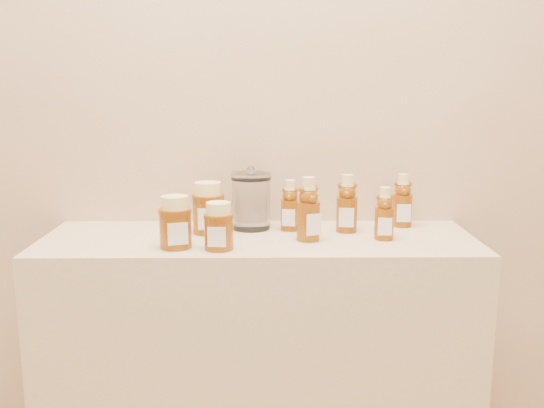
{
  "coord_description": "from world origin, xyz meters",
  "views": [
    {
      "loc": [
        0.02,
        -0.08,
        1.32
      ],
      "look_at": [
        0.04,
        1.52,
        1.0
      ],
      "focal_mm": 40.0,
      "sensor_mm": 36.0,
      "label": 1
    }
  ],
  "objects_px": {
    "bear_bottle_front_left": "(308,205)",
    "display_table": "(259,386)",
    "honey_jar_left": "(175,222)",
    "glass_canister": "(251,199)",
    "bear_bottle_back_left": "(290,202)"
  },
  "relations": [
    {
      "from": "bear_bottle_back_left",
      "to": "bear_bottle_front_left",
      "type": "bearing_deg",
      "value": -58.88
    },
    {
      "from": "bear_bottle_front_left",
      "to": "display_table",
      "type": "bearing_deg",
      "value": 141.5
    },
    {
      "from": "bear_bottle_back_left",
      "to": "bear_bottle_front_left",
      "type": "relative_size",
      "value": 0.85
    },
    {
      "from": "display_table",
      "to": "glass_canister",
      "type": "distance_m",
      "value": 0.55
    },
    {
      "from": "honey_jar_left",
      "to": "glass_canister",
      "type": "distance_m",
      "value": 0.28
    },
    {
      "from": "honey_jar_left",
      "to": "bear_bottle_back_left",
      "type": "bearing_deg",
      "value": 15.31
    },
    {
      "from": "honey_jar_left",
      "to": "glass_canister",
      "type": "xyz_separation_m",
      "value": [
        0.19,
        0.21,
        0.02
      ]
    },
    {
      "from": "honey_jar_left",
      "to": "display_table",
      "type": "bearing_deg",
      "value": 9.5
    },
    {
      "from": "honey_jar_left",
      "to": "glass_canister",
      "type": "relative_size",
      "value": 0.76
    },
    {
      "from": "honey_jar_left",
      "to": "glass_canister",
      "type": "bearing_deg",
      "value": 30.56
    },
    {
      "from": "display_table",
      "to": "glass_canister",
      "type": "relative_size",
      "value": 6.69
    },
    {
      "from": "bear_bottle_back_left",
      "to": "display_table",
      "type": "bearing_deg",
      "value": -126.88
    },
    {
      "from": "display_table",
      "to": "bear_bottle_front_left",
      "type": "xyz_separation_m",
      "value": [
        0.14,
        -0.03,
        0.55
      ]
    },
    {
      "from": "bear_bottle_back_left",
      "to": "honey_jar_left",
      "type": "distance_m",
      "value": 0.36
    },
    {
      "from": "bear_bottle_front_left",
      "to": "glass_canister",
      "type": "height_order",
      "value": "bear_bottle_front_left"
    }
  ]
}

